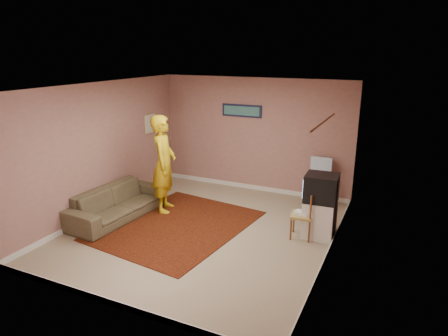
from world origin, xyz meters
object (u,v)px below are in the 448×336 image
at_px(crt_tv, 321,188).
at_px(sofa, 117,203).
at_px(tv_cabinet, 319,219).
at_px(chair_a, 320,177).
at_px(chair_b, 302,210).
at_px(person, 164,164).

bearing_deg(crt_tv, sofa, -170.06).
distance_m(tv_cabinet, chair_a, 1.57).
bearing_deg(chair_b, tv_cabinet, 112.42).
bearing_deg(person, chair_a, -81.67).
bearing_deg(crt_tv, chair_a, 99.35).
xyz_separation_m(crt_tv, person, (-3.12, -0.11, 0.08)).
xyz_separation_m(crt_tv, sofa, (-3.74, -0.84, -0.61)).
relative_size(crt_tv, chair_a, 1.07).
distance_m(crt_tv, chair_a, 1.57).
height_order(chair_b, sofa, chair_b).
xyz_separation_m(chair_b, sofa, (-3.48, -0.69, -0.22)).
bearing_deg(sofa, crt_tv, -73.01).
bearing_deg(chair_b, sofa, -85.68).
distance_m(crt_tv, person, 3.12).
distance_m(crt_tv, sofa, 3.89).
bearing_deg(sofa, chair_b, -74.47).
xyz_separation_m(tv_cabinet, chair_b, (-0.27, -0.15, 0.19)).
xyz_separation_m(tv_cabinet, crt_tv, (-0.01, -0.00, 0.57)).
height_order(chair_a, chair_b, chair_a).
relative_size(tv_cabinet, crt_tv, 1.16).
bearing_deg(chair_b, crt_tv, 112.88).
relative_size(chair_a, person, 0.28).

